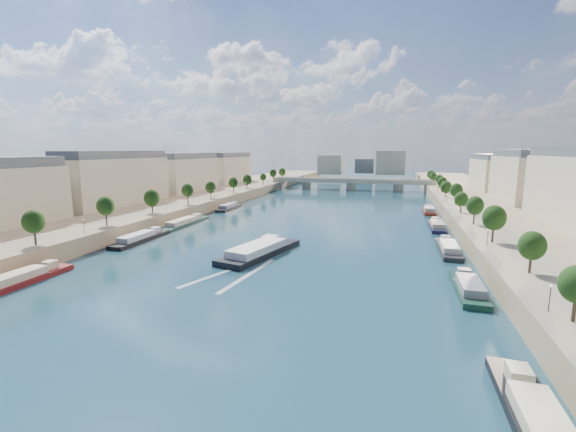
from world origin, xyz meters
The scene contains 17 objects.
ground centered at (0.00, 100.00, 0.00)m, with size 700.00×700.00×0.00m, color #0C2C38.
quay_left centered at (-72.00, 100.00, 2.50)m, with size 44.00×520.00×5.00m, color #9E8460.
quay_right centered at (72.00, 100.00, 2.50)m, with size 44.00×520.00×5.00m, color #9E8460.
pave_left centered at (-57.00, 100.00, 5.05)m, with size 14.00×520.00×0.10m, color gray.
pave_right centered at (57.00, 100.00, 5.05)m, with size 14.00×520.00×0.10m, color gray.
trees_left centered at (-55.00, 102.00, 10.48)m, with size 4.80×268.80×8.26m.
trees_right centered at (55.00, 110.00, 10.48)m, with size 4.80×268.80×8.26m.
lamps_left centered at (-52.50, 90.00, 7.78)m, with size 0.36×200.36×4.28m.
lamps_right centered at (52.50, 105.00, 7.78)m, with size 0.36×200.36×4.28m.
buildings_left centered at (-85.00, 112.00, 16.45)m, with size 16.00×226.00×23.20m.
buildings_right centered at (85.00, 112.00, 16.45)m, with size 16.00×226.00×23.20m.
skyline centered at (3.19, 319.52, 14.66)m, with size 79.00×42.00×22.00m.
bridge centered at (0.00, 217.20, 5.08)m, with size 112.00×12.00×8.15m.
tour_barge centered at (-4.27, 39.68, 1.17)m, with size 15.45×31.06×4.06m.
wake centered at (-4.27, 23.13, 0.02)m, with size 13.74×25.96×0.04m.
moored_barges_left centered at (-45.50, 40.92, 0.84)m, with size 5.00×156.04×3.60m.
moored_barges_right centered at (45.50, 51.72, 0.84)m, with size 5.00×164.76×3.60m.
Camera 1 is at (30.41, -55.56, 28.32)m, focal length 24.00 mm.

